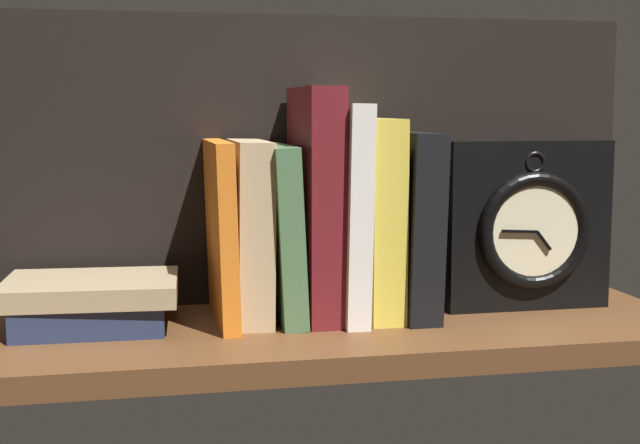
# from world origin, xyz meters

# --- Properties ---
(ground_plane) EXTENTS (0.79, 0.27, 0.03)m
(ground_plane) POSITION_xyz_m (0.00, 0.00, -0.01)
(ground_plane) COLOR brown
(back_panel) EXTENTS (0.79, 0.01, 0.33)m
(back_panel) POSITION_xyz_m (0.00, 0.13, 0.17)
(back_panel) COLOR black
(back_panel) RESTS_ON ground_plane
(book_orange_pandolfini) EXTENTS (0.02, 0.16, 0.19)m
(book_orange_pandolfini) POSITION_xyz_m (-0.10, 0.04, 0.10)
(book_orange_pandolfini) COLOR orange
(book_orange_pandolfini) RESTS_ON ground_plane
(book_tan_shortstories) EXTENTS (0.04, 0.13, 0.19)m
(book_tan_shortstories) POSITION_xyz_m (-0.07, 0.04, 0.10)
(book_tan_shortstories) COLOR tan
(book_tan_shortstories) RESTS_ON ground_plane
(book_green_romantic) EXTENTS (0.03, 0.15, 0.19)m
(book_green_romantic) POSITION_xyz_m (-0.04, 0.04, 0.09)
(book_green_romantic) COLOR #476B44
(book_green_romantic) RESTS_ON ground_plane
(book_maroon_dawkins) EXTENTS (0.04, 0.15, 0.25)m
(book_maroon_dawkins) POSITION_xyz_m (-0.00, 0.04, 0.12)
(book_maroon_dawkins) COLOR maroon
(book_maroon_dawkins) RESTS_ON ground_plane
(book_white_catcher) EXTENTS (0.03, 0.17, 0.23)m
(book_white_catcher) POSITION_xyz_m (0.03, 0.04, 0.12)
(book_white_catcher) COLOR silver
(book_white_catcher) RESTS_ON ground_plane
(book_yellow_seinlanguage) EXTENTS (0.04, 0.15, 0.22)m
(book_yellow_seinlanguage) POSITION_xyz_m (0.06, 0.04, 0.11)
(book_yellow_seinlanguage) COLOR gold
(book_yellow_seinlanguage) RESTS_ON ground_plane
(book_black_skeptic) EXTENTS (0.04, 0.16, 0.20)m
(book_black_skeptic) POSITION_xyz_m (0.10, 0.04, 0.10)
(book_black_skeptic) COLOR black
(book_black_skeptic) RESTS_ON ground_plane
(framed_clock) EXTENTS (0.19, 0.06, 0.19)m
(framed_clock) POSITION_xyz_m (0.24, 0.03, 0.09)
(framed_clock) COLOR black
(framed_clock) RESTS_ON ground_plane
(book_stack_side) EXTENTS (0.18, 0.14, 0.05)m
(book_stack_side) POSITION_xyz_m (-0.24, 0.03, 0.03)
(book_stack_side) COLOR #232D4C
(book_stack_side) RESTS_ON ground_plane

